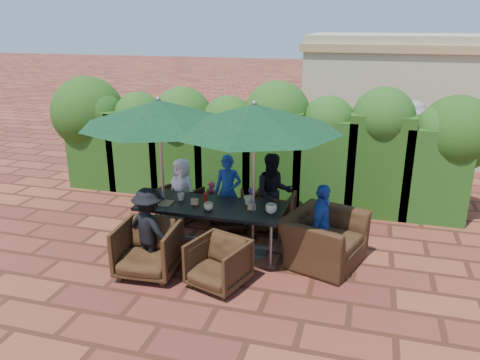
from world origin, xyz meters
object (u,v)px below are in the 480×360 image
(chair_far_mid, at_px, (226,209))
(chair_far_left, at_px, (180,201))
(chair_far_right, at_px, (274,209))
(umbrella_left, at_px, (159,113))
(chair_near_right, at_px, (218,261))
(chair_end_right, at_px, (324,231))
(umbrella_right, at_px, (254,117))
(chair_near_left, at_px, (148,246))
(dining_table, at_px, (210,209))

(chair_far_mid, bearing_deg, chair_far_left, -28.69)
(chair_far_mid, bearing_deg, chair_far_right, 171.33)
(umbrella_left, bearing_deg, chair_far_left, 99.34)
(chair_near_right, distance_m, chair_end_right, 1.72)
(chair_far_left, bearing_deg, umbrella_right, 169.08)
(chair_far_mid, height_order, chair_near_left, chair_near_left)
(umbrella_left, xyz_separation_m, umbrella_right, (1.49, 0.03, 0.00))
(chair_far_right, height_order, chair_near_right, chair_near_right)
(chair_far_mid, xyz_separation_m, chair_near_left, (-0.60, -1.89, 0.09))
(umbrella_right, bearing_deg, chair_end_right, 2.70)
(umbrella_left, bearing_deg, chair_far_right, 34.57)
(umbrella_left, xyz_separation_m, chair_near_left, (0.16, -0.95, -1.78))
(dining_table, height_order, chair_far_right, dining_table)
(chair_far_mid, relative_size, chair_near_left, 0.80)
(umbrella_left, relative_size, chair_far_mid, 3.56)
(chair_near_left, height_order, chair_near_right, chair_near_left)
(chair_near_right, xyz_separation_m, chair_end_right, (1.34, 1.08, 0.15))
(chair_far_left, xyz_separation_m, chair_far_right, (1.78, 0.02, 0.02))
(umbrella_left, xyz_separation_m, chair_end_right, (2.59, 0.08, -1.69))
(umbrella_left, height_order, chair_far_mid, umbrella_left)
(umbrella_left, bearing_deg, chair_end_right, 1.86)
(chair_far_mid, bearing_deg, dining_table, 71.01)
(umbrella_right, bearing_deg, dining_table, 177.17)
(chair_near_right, bearing_deg, umbrella_right, 94.99)
(umbrella_right, height_order, chair_end_right, umbrella_right)
(chair_far_left, bearing_deg, chair_near_left, 120.70)
(chair_near_left, bearing_deg, chair_near_right, -5.96)
(chair_far_mid, bearing_deg, chair_near_left, 52.48)
(dining_table, bearing_deg, chair_end_right, 0.52)
(chair_near_right, bearing_deg, dining_table, 132.33)
(dining_table, height_order, chair_near_left, chair_near_left)
(umbrella_left, bearing_deg, umbrella_right, 1.23)
(umbrella_left, relative_size, chair_far_left, 3.58)
(umbrella_right, height_order, chair_far_left, umbrella_right)
(dining_table, bearing_deg, chair_near_left, -120.95)
(chair_far_mid, distance_m, chair_near_right, 1.99)
(umbrella_left, bearing_deg, chair_near_left, -80.27)
(dining_table, relative_size, chair_near_right, 3.15)
(umbrella_left, relative_size, chair_near_left, 2.85)
(chair_far_left, xyz_separation_m, chair_end_right, (2.77, -1.00, 0.17))
(umbrella_right, relative_size, chair_near_left, 3.00)
(dining_table, height_order, umbrella_right, umbrella_right)
(chair_far_mid, relative_size, chair_near_right, 0.93)
(umbrella_right, bearing_deg, chair_far_right, 84.16)
(dining_table, xyz_separation_m, umbrella_left, (-0.78, -0.07, 1.54))
(chair_far_left, height_order, chair_end_right, chair_end_right)
(umbrella_right, relative_size, chair_far_right, 3.57)
(dining_table, distance_m, umbrella_right, 1.70)
(chair_end_right, bearing_deg, chair_near_left, 132.07)
(dining_table, relative_size, chair_far_left, 3.41)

